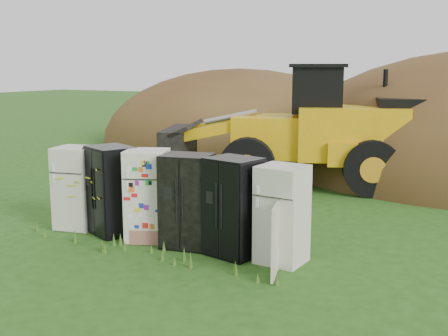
# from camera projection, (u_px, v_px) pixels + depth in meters

# --- Properties ---
(ground) EXTENTS (120.00, 120.00, 0.00)m
(ground) POSITION_uv_depth(u_px,v_px,m) (171.00, 243.00, 11.47)
(ground) COLOR #224913
(ground) RESTS_ON ground
(fridge_leftmost) EXTENTS (0.96, 0.93, 1.83)m
(fridge_leftmost) POSITION_uv_depth(u_px,v_px,m) (76.00, 188.00, 12.45)
(fridge_leftmost) COLOR silver
(fridge_leftmost) RESTS_ON ground
(fridge_black_side) EXTENTS (1.23, 1.13, 1.90)m
(fridge_black_side) POSITION_uv_depth(u_px,v_px,m) (112.00, 190.00, 12.03)
(fridge_black_side) COLOR black
(fridge_black_side) RESTS_ON ground
(fridge_sticker) EXTENTS (1.07, 1.04, 1.89)m
(fridge_sticker) POSITION_uv_depth(u_px,v_px,m) (147.00, 195.00, 11.58)
(fridge_sticker) COLOR white
(fridge_sticker) RESTS_ON ground
(fridge_dark_mid) EXTENTS (1.08, 0.94, 1.87)m
(fridge_dark_mid) POSITION_uv_depth(u_px,v_px,m) (187.00, 201.00, 11.15)
(fridge_dark_mid) COLOR black
(fridge_dark_mid) RESTS_ON ground
(fridge_black_right) EXTENTS (1.09, 0.97, 1.88)m
(fridge_black_right) POSITION_uv_depth(u_px,v_px,m) (234.00, 207.00, 10.63)
(fridge_black_right) COLOR black
(fridge_black_right) RESTS_ON ground
(fridge_open_door) EXTENTS (0.88, 0.83, 1.81)m
(fridge_open_door) POSITION_uv_depth(u_px,v_px,m) (282.00, 214.00, 10.23)
(fridge_open_door) COLOR silver
(fridge_open_door) RESTS_ON ground
(wheel_loader) EXTENTS (8.14, 5.49, 3.65)m
(wheel_loader) POSITION_uv_depth(u_px,v_px,m) (285.00, 126.00, 16.84)
(wheel_loader) COLOR orange
(wheel_loader) RESTS_ON ground
(dirt_mound_left) EXTENTS (13.66, 10.24, 7.01)m
(dirt_mound_left) POSITION_uv_depth(u_px,v_px,m) (239.00, 144.00, 26.20)
(dirt_mound_left) COLOR #4B2E18
(dirt_mound_left) RESTS_ON ground
(dirt_mound_back) EXTENTS (17.20, 11.47, 5.72)m
(dirt_mound_back) POSITION_uv_depth(u_px,v_px,m) (357.00, 143.00, 26.66)
(dirt_mound_back) COLOR #4B2E18
(dirt_mound_back) RESTS_ON ground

